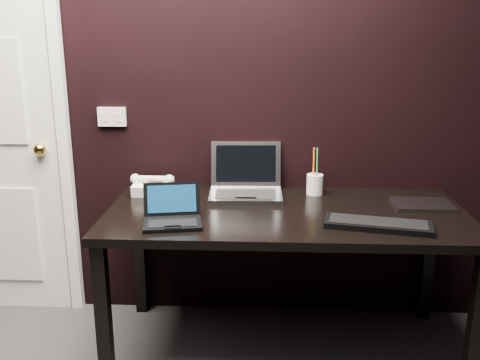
{
  "coord_description": "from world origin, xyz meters",
  "views": [
    {
      "loc": [
        0.19,
        -1.01,
        1.56
      ],
      "look_at": [
        0.08,
        1.35,
        0.9
      ],
      "focal_mm": 40.0,
      "sensor_mm": 36.0,
      "label": 1
    }
  ],
  "objects_px": {
    "silver_laptop": "(246,186)",
    "desk_phone": "(153,186)",
    "closed_laptop": "(422,205)",
    "ext_keyboard": "(378,224)",
    "desk": "(286,226)",
    "netbook": "(172,216)",
    "pen_cup": "(315,183)",
    "mobile_phone": "(153,200)"
  },
  "relations": [
    {
      "from": "closed_laptop",
      "to": "desk",
      "type": "bearing_deg",
      "value": -172.18
    },
    {
      "from": "silver_laptop",
      "to": "closed_laptop",
      "type": "height_order",
      "value": "silver_laptop"
    },
    {
      "from": "closed_laptop",
      "to": "netbook",
      "type": "bearing_deg",
      "value": -166.08
    },
    {
      "from": "desk",
      "to": "desk_phone",
      "type": "height_order",
      "value": "desk_phone"
    },
    {
      "from": "silver_laptop",
      "to": "closed_laptop",
      "type": "relative_size",
      "value": 1.36
    },
    {
      "from": "netbook",
      "to": "ext_keyboard",
      "type": "height_order",
      "value": "netbook"
    },
    {
      "from": "ext_keyboard",
      "to": "pen_cup",
      "type": "bearing_deg",
      "value": 115.72
    },
    {
      "from": "desk",
      "to": "silver_laptop",
      "type": "bearing_deg",
      "value": 130.32
    },
    {
      "from": "silver_laptop",
      "to": "pen_cup",
      "type": "bearing_deg",
      "value": 5.87
    },
    {
      "from": "desk",
      "to": "desk_phone",
      "type": "distance_m",
      "value": 0.74
    },
    {
      "from": "mobile_phone",
      "to": "pen_cup",
      "type": "relative_size",
      "value": 0.41
    },
    {
      "from": "closed_laptop",
      "to": "desk_phone",
      "type": "bearing_deg",
      "value": 173.51
    },
    {
      "from": "desk",
      "to": "mobile_phone",
      "type": "height_order",
      "value": "mobile_phone"
    },
    {
      "from": "silver_laptop",
      "to": "closed_laptop",
      "type": "distance_m",
      "value": 0.88
    },
    {
      "from": "silver_laptop",
      "to": "netbook",
      "type": "bearing_deg",
      "value": -125.23
    },
    {
      "from": "silver_laptop",
      "to": "closed_laptop",
      "type": "xyz_separation_m",
      "value": [
        0.86,
        -0.15,
        -0.04
      ]
    },
    {
      "from": "netbook",
      "to": "desk",
      "type": "bearing_deg",
      "value": 21.39
    },
    {
      "from": "silver_laptop",
      "to": "mobile_phone",
      "type": "bearing_deg",
      "value": -152.62
    },
    {
      "from": "silver_laptop",
      "to": "desk_phone",
      "type": "distance_m",
      "value": 0.48
    },
    {
      "from": "silver_laptop",
      "to": "pen_cup",
      "type": "distance_m",
      "value": 0.36
    },
    {
      "from": "silver_laptop",
      "to": "desk_phone",
      "type": "bearing_deg",
      "value": 179.08
    },
    {
      "from": "ext_keyboard",
      "to": "desk_phone",
      "type": "relative_size",
      "value": 2.02
    },
    {
      "from": "netbook",
      "to": "closed_laptop",
      "type": "height_order",
      "value": "netbook"
    },
    {
      "from": "desk",
      "to": "mobile_phone",
      "type": "xyz_separation_m",
      "value": [
        -0.64,
        0.01,
        0.12
      ]
    },
    {
      "from": "desk_phone",
      "to": "pen_cup",
      "type": "height_order",
      "value": "pen_cup"
    },
    {
      "from": "pen_cup",
      "to": "mobile_phone",
      "type": "bearing_deg",
      "value": -161.66
    },
    {
      "from": "mobile_phone",
      "to": "netbook",
      "type": "bearing_deg",
      "value": -57.8
    },
    {
      "from": "silver_laptop",
      "to": "pen_cup",
      "type": "height_order",
      "value": "silver_laptop"
    },
    {
      "from": "mobile_phone",
      "to": "pen_cup",
      "type": "bearing_deg",
      "value": 18.34
    },
    {
      "from": "pen_cup",
      "to": "ext_keyboard",
      "type": "bearing_deg",
      "value": -64.28
    },
    {
      "from": "ext_keyboard",
      "to": "pen_cup",
      "type": "height_order",
      "value": "pen_cup"
    },
    {
      "from": "desk_phone",
      "to": "mobile_phone",
      "type": "distance_m",
      "value": 0.24
    },
    {
      "from": "closed_laptop",
      "to": "desk_phone",
      "type": "distance_m",
      "value": 1.36
    },
    {
      "from": "ext_keyboard",
      "to": "closed_laptop",
      "type": "relative_size",
      "value": 1.7
    },
    {
      "from": "silver_laptop",
      "to": "ext_keyboard",
      "type": "height_order",
      "value": "silver_laptop"
    },
    {
      "from": "pen_cup",
      "to": "silver_laptop",
      "type": "bearing_deg",
      "value": -174.13
    },
    {
      "from": "netbook",
      "to": "pen_cup",
      "type": "bearing_deg",
      "value": 35.37
    },
    {
      "from": "closed_laptop",
      "to": "mobile_phone",
      "type": "bearing_deg",
      "value": -176.41
    },
    {
      "from": "mobile_phone",
      "to": "pen_cup",
      "type": "distance_m",
      "value": 0.84
    },
    {
      "from": "desk",
      "to": "pen_cup",
      "type": "bearing_deg",
      "value": 60.12
    },
    {
      "from": "desk_phone",
      "to": "pen_cup",
      "type": "distance_m",
      "value": 0.84
    },
    {
      "from": "closed_laptop",
      "to": "desk_phone",
      "type": "xyz_separation_m",
      "value": [
        -1.35,
        0.15,
        0.03
      ]
    }
  ]
}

